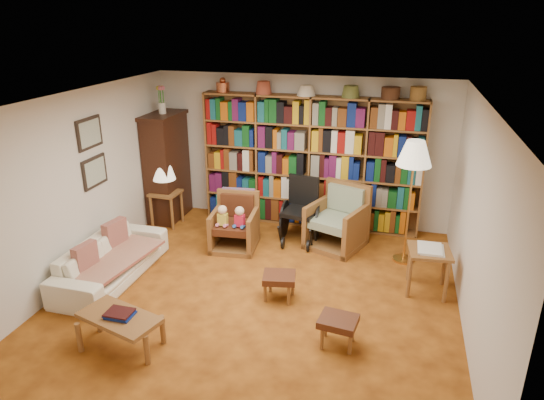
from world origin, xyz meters
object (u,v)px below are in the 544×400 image
(side_table_papers, at_px, (429,257))
(coffee_table, at_px, (120,320))
(sofa, at_px, (111,260))
(footstool_b, at_px, (338,323))
(side_table_lamp, at_px, (166,200))
(armchair_leather, at_px, (236,224))
(wheelchair, at_px, (301,212))
(footstool_a, at_px, (279,279))
(armchair_sage, at_px, (337,222))
(floor_lamp, at_px, (414,158))

(side_table_papers, xyz_separation_m, coffee_table, (-3.22, -2.06, -0.16))
(sofa, height_order, footstool_b, sofa)
(side_table_lamp, bearing_deg, sofa, -86.93)
(armchair_leather, height_order, footstool_b, armchair_leather)
(wheelchair, bearing_deg, sofa, -139.79)
(side_table_papers, xyz_separation_m, footstool_a, (-1.81, -0.68, -0.22))
(side_table_lamp, relative_size, footstool_b, 1.34)
(sofa, xyz_separation_m, armchair_sage, (2.82, 1.88, 0.09))
(wheelchair, xyz_separation_m, floor_lamp, (1.62, -0.33, 1.10))
(side_table_lamp, relative_size, armchair_sage, 0.57)
(sofa, relative_size, footstool_a, 4.11)
(armchair_sage, distance_m, footstool_b, 2.55)
(side_table_lamp, xyz_separation_m, armchair_sage, (2.92, 0.01, -0.09))
(side_table_papers, relative_size, footstool_a, 1.37)
(armchair_sage, height_order, coffee_table, armchair_sage)
(sofa, xyz_separation_m, side_table_papers, (4.15, 0.77, 0.22))
(armchair_leather, xyz_separation_m, armchair_sage, (1.51, 0.47, 0.01))
(coffee_table, bearing_deg, floor_lamp, 44.20)
(armchair_leather, height_order, armchair_sage, armchair_sage)
(side_table_lamp, xyz_separation_m, wheelchair, (2.34, 0.03, 0.01))
(wheelchair, bearing_deg, footstool_b, -69.70)
(wheelchair, relative_size, footstool_a, 2.23)
(wheelchair, distance_m, side_table_papers, 2.21)
(sofa, bearing_deg, wheelchair, -49.65)
(side_table_papers, bearing_deg, armchair_sage, 140.16)
(side_table_lamp, xyz_separation_m, floor_lamp, (3.96, -0.30, 1.11))
(side_table_lamp, bearing_deg, footstool_a, -36.02)
(sofa, relative_size, armchair_sage, 1.81)
(floor_lamp, bearing_deg, side_table_lamp, 175.62)
(armchair_leather, relative_size, floor_lamp, 0.47)
(sofa, relative_size, floor_lamp, 1.04)
(coffee_table, bearing_deg, wheelchair, 67.53)
(side_table_lamp, height_order, footstool_b, side_table_lamp)
(coffee_table, bearing_deg, footstool_b, 15.95)
(side_table_lamp, distance_m, floor_lamp, 4.13)
(footstool_a, bearing_deg, floor_lamp, 44.00)
(armchair_sage, xyz_separation_m, floor_lamp, (1.04, -0.32, 1.20))
(coffee_table, bearing_deg, armchair_sage, 59.12)
(footstool_a, bearing_deg, sofa, -177.71)
(armchair_leather, bearing_deg, footstool_a, -52.07)
(armchair_sage, relative_size, wheelchair, 1.02)
(armchair_leather, bearing_deg, coffee_table, -98.16)
(floor_lamp, xyz_separation_m, footstool_a, (-1.52, -1.47, -1.28))
(armchair_sage, height_order, floor_lamp, floor_lamp)
(armchair_leather, relative_size, footstool_b, 1.94)
(footstool_a, distance_m, coffee_table, 1.98)
(sofa, distance_m, footstool_a, 2.34)
(floor_lamp, height_order, footstool_a, floor_lamp)
(side_table_lamp, height_order, floor_lamp, floor_lamp)
(sofa, bearing_deg, floor_lamp, -67.82)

